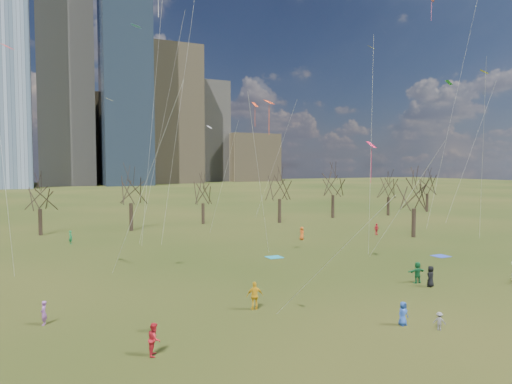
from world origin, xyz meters
name	(u,v)px	position (x,y,z in m)	size (l,w,h in m)	color
ground	(325,296)	(0.00, 0.00, 0.00)	(500.00, 500.00, 0.00)	black
downtown_skyline	(77,104)	(-2.43, 210.64, 39.01)	(212.50, 78.00, 118.00)	slate
bare_tree_row	(182,189)	(-0.09, 37.22, 6.12)	(113.04, 29.80, 9.50)	black
blanket_teal	(274,257)	(3.07, 14.05, 0.01)	(1.60, 1.50, 0.03)	teal
blanket_navy	(441,256)	(19.24, 7.11, 0.01)	(1.60, 1.50, 0.03)	#273EB9
person_0	(403,313)	(0.76, -7.12, 0.72)	(0.70, 0.46, 1.43)	#274EAC
person_2	(154,339)	(-13.68, -5.09, 0.83)	(0.81, 0.63, 1.66)	red
person_3	(439,321)	(2.09, -8.64, 0.53)	(0.69, 0.40, 1.07)	slate
person_4	(255,296)	(-6.02, -0.65, 0.94)	(1.10, 0.46, 1.87)	gold
person_5	(417,272)	(8.86, -0.06, 0.87)	(1.61, 0.51, 1.73)	#166633
person_6	(431,276)	(8.92, -1.40, 0.83)	(0.81, 0.53, 1.66)	black
person_7	(44,313)	(-18.73, 2.11, 0.73)	(0.53, 0.35, 1.45)	#9855AA
person_10	(376,229)	(22.92, 21.75, 0.78)	(0.92, 0.38, 1.57)	red
person_12	(302,233)	(11.39, 22.43, 0.84)	(0.82, 0.53, 1.67)	#CC5216
person_13	(71,237)	(-15.67, 31.63, 0.83)	(0.60, 0.40, 1.66)	#1B7D3E
kites_airborne	(295,132)	(4.89, 12.95, 12.96)	(59.22, 51.77, 30.93)	#FD4015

